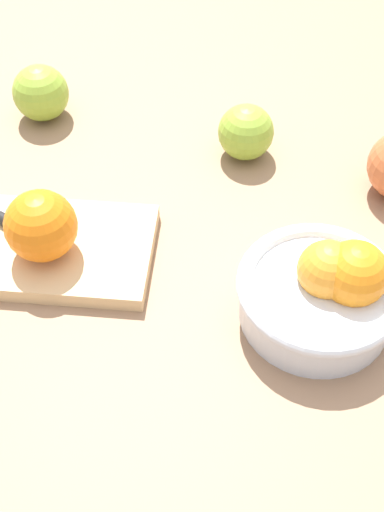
% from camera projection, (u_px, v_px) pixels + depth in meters
% --- Properties ---
extents(ground_plane, '(2.40, 2.40, 0.00)m').
position_uv_depth(ground_plane, '(190.00, 230.00, 0.77)').
color(ground_plane, '#997556').
extents(bowl, '(0.17, 0.17, 0.10)m').
position_uv_depth(bowl, '(323.00, 291.00, 0.67)').
color(bowl, silver).
rests_on(bowl, ground_plane).
extents(cutting_board, '(0.25, 0.15, 0.02)m').
position_uv_depth(cutting_board, '(43.00, 248.00, 0.74)').
color(cutting_board, '#DBB77F').
rests_on(cutting_board, ground_plane).
extents(orange_on_board, '(0.08, 0.08, 0.08)m').
position_uv_depth(orange_on_board, '(41.00, 226.00, 0.70)').
color(orange_on_board, orange).
rests_on(orange_on_board, cutting_board).
extents(apple_front_left, '(0.07, 0.07, 0.07)m').
position_uv_depth(apple_front_left, '(246.00, 132.00, 0.84)').
color(apple_front_left, '#8EB738').
rests_on(apple_front_left, ground_plane).
extents(apple_front_right, '(0.07, 0.07, 0.07)m').
position_uv_depth(apple_front_right, '(41.00, 93.00, 0.89)').
color(apple_front_right, '#8EB738').
rests_on(apple_front_right, ground_plane).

